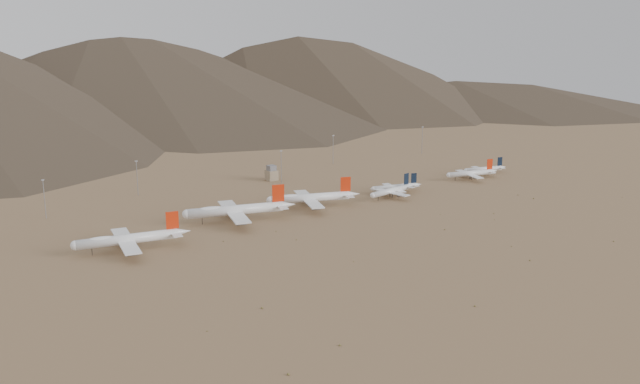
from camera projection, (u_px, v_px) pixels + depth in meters
ground at (335, 220)px, 452.97m from camera, size 3000.00×3000.00×0.00m
widebody_west at (128, 239)px, 392.99m from camera, size 64.93×51.01×19.57m
widebody_centre at (236, 210)px, 449.07m from camera, size 70.68×56.17×21.74m
widebody_east at (310, 198)px, 482.51m from camera, size 62.52×50.04×19.55m
narrowbody_a at (392, 191)px, 509.48m from camera, size 45.53×33.02×15.07m
narrowbody_b at (396, 187)px, 522.82m from camera, size 40.01×29.63×13.56m
narrowbody_c at (471, 173)px, 565.76m from camera, size 44.80×33.25×15.24m
narrowbody_d at (485, 169)px, 584.53m from camera, size 38.82×28.79×13.19m
control_tower at (271, 174)px, 562.43m from camera, size 8.00×8.00×12.00m
mast_far_west at (44, 197)px, 454.06m from camera, size 2.00×0.60×25.70m
mast_west at (137, 176)px, 512.65m from camera, size 2.00×0.60×25.70m
mast_centre at (281, 165)px, 551.27m from camera, size 2.00×0.60×25.70m
mast_east at (333, 148)px, 622.11m from camera, size 2.00×0.60×25.70m
mast_far_east at (422, 139)px, 669.78m from camera, size 2.00×0.60×25.70m
desert_scrub at (463, 259)px, 379.98m from camera, size 405.10×165.87×0.84m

